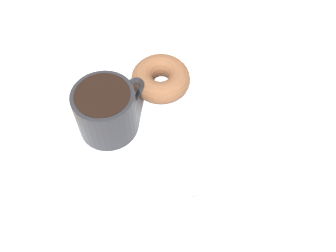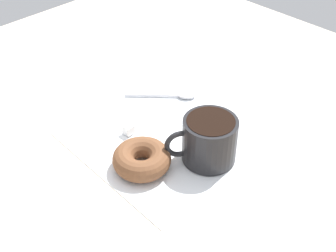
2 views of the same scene
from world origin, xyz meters
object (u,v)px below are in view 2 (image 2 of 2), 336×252
coffee_cup (209,139)px  spoon (176,95)px  sugar_cube (129,129)px  donut (142,159)px

coffee_cup → spoon: 19.51cm
spoon → sugar_cube: 14.63cm
coffee_cup → donut: (-6.18, -9.56, -2.33)cm
coffee_cup → donut: bearing=-122.9°
spoon → donut: bearing=-60.8°
donut → spoon: size_ratio=0.86×
donut → spoon: bearing=119.2°
coffee_cup → sugar_cube: coffee_cup is taller
donut → spoon: 21.66cm
coffee_cup → spoon: (-16.73, 9.29, -3.77)cm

